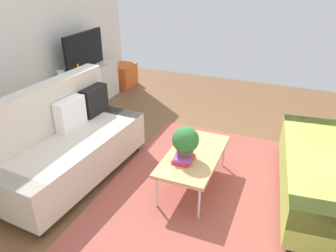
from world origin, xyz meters
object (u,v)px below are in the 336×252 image
object	(u,v)px
table_book_0	(184,159)
vase_1	(67,72)
coffee_table	(194,156)
couch_beige	(66,143)
tv	(84,52)
tv_console	(88,87)
vase_0	(61,75)
couch_green	(335,166)
potted_plant	(185,142)
storage_trunk	(123,75)
bottle_0	(78,69)

from	to	relation	value
table_book_0	vase_1	distance (m)	2.84
coffee_table	table_book_0	world-z (taller)	table_book_0
couch_beige	tv	size ratio (longest dim) A/B	1.95
tv_console	vase_0	distance (m)	0.70
tv	vase_0	bearing A→B (deg)	173.12
tv	vase_0	distance (m)	0.63
couch_green	tv	xyz separation A→B (m)	(1.27, 3.91, 0.51)
tv_console	table_book_0	bearing A→B (deg)	-125.32
coffee_table	vase_1	xyz separation A→B (m)	(1.15, 2.56, 0.33)
tv	potted_plant	bearing A→B (deg)	-124.88
tv	couch_green	bearing A→B (deg)	-108.05
couch_beige	vase_0	bearing A→B (deg)	-136.54
coffee_table	storage_trunk	bearing A→B (deg)	42.08
couch_beige	tv_console	distance (m)	2.23
couch_beige	potted_plant	world-z (taller)	couch_beige
couch_beige	coffee_table	world-z (taller)	couch_beige
bottle_0	vase_1	bearing A→B (deg)	151.41
potted_plant	vase_1	distance (m)	2.81
bottle_0	couch_beige	bearing A→B (deg)	-148.29
tv	bottle_0	world-z (taller)	tv
vase_0	bottle_0	xyz separation A→B (m)	(0.33, -0.09, 0.02)
couch_green	vase_0	bearing A→B (deg)	74.17
tv_console	storage_trunk	xyz separation A→B (m)	(1.10, -0.10, -0.10)
coffee_table	tv	bearing A→B (deg)	57.82
vase_1	bottle_0	world-z (taller)	bottle_0
couch_beige	coffee_table	distance (m)	1.47
tv	storage_trunk	xyz separation A→B (m)	(1.10, -0.08, -0.73)
tv	vase_1	world-z (taller)	tv
couch_beige	potted_plant	distance (m)	1.40
vase_1	couch_green	bearing A→B (deg)	-102.17
storage_trunk	vase_1	xyz separation A→B (m)	(-1.52, 0.15, 0.50)
coffee_table	storage_trunk	distance (m)	3.59
couch_beige	tv	bearing A→B (deg)	-147.61
couch_green	tv_console	distance (m)	4.13
bottle_0	tv	bearing A→B (deg)	4.56
tv_console	tv	distance (m)	0.63
potted_plant	couch_beige	bearing A→B (deg)	100.39
couch_green	tv	size ratio (longest dim) A/B	1.98
couch_green	vase_1	xyz separation A→B (m)	(0.86, 3.98, 0.27)
coffee_table	couch_beige	bearing A→B (deg)	104.91
storage_trunk	potted_plant	size ratio (longest dim) A/B	1.38
bottle_0	couch_green	bearing A→B (deg)	-104.74
tv_console	vase_1	world-z (taller)	vase_1
tv_console	storage_trunk	size ratio (longest dim) A/B	2.69
tv_console	table_book_0	distance (m)	3.00
couch_green	potted_plant	xyz separation A→B (m)	(-0.42, 1.48, 0.18)
tv_console	storage_trunk	bearing A→B (deg)	-5.19
storage_trunk	couch_beige	bearing A→B (deg)	-162.06
table_book_0	bottle_0	distance (m)	2.84
table_book_0	vase_0	size ratio (longest dim) A/B	1.69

